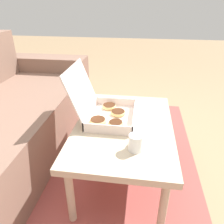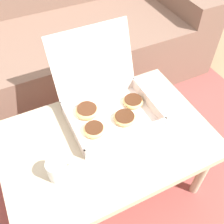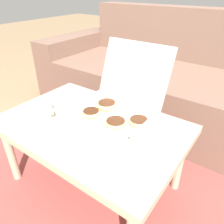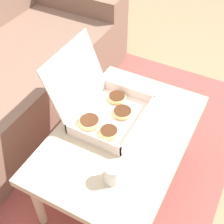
% 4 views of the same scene
% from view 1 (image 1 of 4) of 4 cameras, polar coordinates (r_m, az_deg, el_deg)
% --- Properties ---
extents(ground_plane, '(12.00, 12.00, 0.00)m').
position_cam_1_polar(ground_plane, '(1.69, -2.80, -15.50)').
color(ground_plane, '#937756').
extents(area_rug, '(2.40, 2.01, 0.01)m').
position_cam_1_polar(area_rug, '(1.75, -12.79, -14.07)').
color(area_rug, '#994742').
rests_on(area_rug, ground_plane).
extents(coffee_table, '(0.93, 0.62, 0.43)m').
position_cam_1_polar(coffee_table, '(1.43, 3.07, -4.87)').
color(coffee_table, '#C6B293').
rests_on(coffee_table, ground_plane).
extents(pastry_box, '(0.39, 0.41, 0.35)m').
position_cam_1_polar(pastry_box, '(1.45, -2.06, 0.48)').
color(pastry_box, silver).
rests_on(pastry_box, coffee_table).
extents(coffee_mug, '(0.12, 0.08, 0.09)m').
position_cam_1_polar(coffee_mug, '(1.17, 6.20, -7.86)').
color(coffee_mug, white).
rests_on(coffee_mug, coffee_table).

